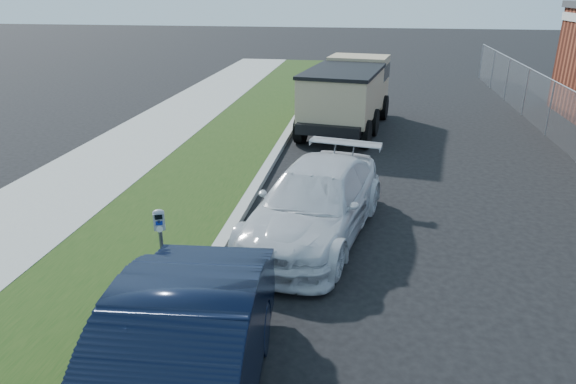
# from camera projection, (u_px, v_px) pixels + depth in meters

# --- Properties ---
(ground) EXTENTS (120.00, 120.00, 0.00)m
(ground) POSITION_uv_depth(u_px,v_px,m) (357.00, 270.00, 9.05)
(ground) COLOR black
(ground) RESTS_ON ground
(streetside) EXTENTS (6.12, 50.00, 0.15)m
(streetside) POSITION_uv_depth(u_px,v_px,m) (114.00, 203.00, 11.66)
(streetside) COLOR gray
(streetside) RESTS_ON ground
(parking_meter) EXTENTS (0.21, 0.17, 1.31)m
(parking_meter) POSITION_uv_depth(u_px,v_px,m) (160.00, 231.00, 8.07)
(parking_meter) COLOR #3F4247
(parking_meter) RESTS_ON ground
(white_wagon) EXTENTS (2.90, 5.15, 1.41)m
(white_wagon) POSITION_uv_depth(u_px,v_px,m) (315.00, 201.00, 10.13)
(white_wagon) COLOR silver
(white_wagon) RESTS_ON ground
(navy_sedan) EXTENTS (2.03, 4.86, 1.56)m
(navy_sedan) POSITION_uv_depth(u_px,v_px,m) (175.00, 375.00, 5.48)
(navy_sedan) COLOR black
(navy_sedan) RESTS_ON ground
(dump_truck) EXTENTS (3.07, 6.09, 2.29)m
(dump_truck) POSITION_uv_depth(u_px,v_px,m) (348.00, 91.00, 17.79)
(dump_truck) COLOR black
(dump_truck) RESTS_ON ground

